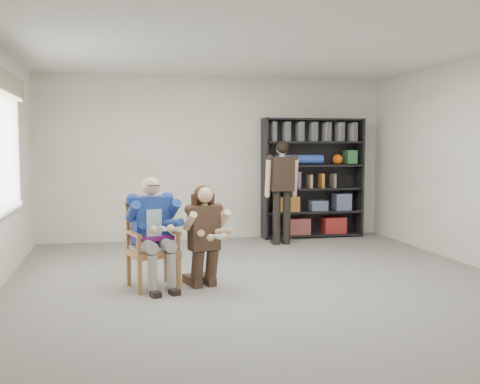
{
  "coord_description": "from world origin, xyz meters",
  "views": [
    {
      "loc": [
        -1.66,
        -6.12,
        1.61
      ],
      "look_at": [
        -0.2,
        0.6,
        1.05
      ],
      "focal_mm": 42.0,
      "sensor_mm": 36.0,
      "label": 1
    }
  ],
  "objects": [
    {
      "name": "standing_man",
      "position": [
        0.95,
        2.66,
        0.85
      ],
      "size": [
        0.53,
        0.31,
        1.7
      ],
      "primitive_type": null,
      "rotation": [
        0.0,
        0.0,
        0.03
      ],
      "color": "black",
      "rests_on": "floor"
    },
    {
      "name": "room_shell",
      "position": [
        0.0,
        0.0,
        1.4
      ],
      "size": [
        6.0,
        7.0,
        2.8
      ],
      "primitive_type": null,
      "color": "beige",
      "rests_on": "ground"
    },
    {
      "name": "window_left",
      "position": [
        -2.95,
        1.0,
        1.63
      ],
      "size": [
        0.16,
        2.0,
        1.75
      ],
      "primitive_type": null,
      "color": "white",
      "rests_on": "room_shell"
    },
    {
      "name": "armchair",
      "position": [
        -1.29,
        0.24,
        0.49
      ],
      "size": [
        0.69,
        0.68,
        0.98
      ],
      "primitive_type": null,
      "rotation": [
        0.0,
        0.0,
        0.26
      ],
      "color": "olive",
      "rests_on": "floor"
    },
    {
      "name": "seated_man",
      "position": [
        -1.29,
        0.24,
        0.64
      ],
      "size": [
        0.73,
        0.88,
        1.28
      ],
      "primitive_type": null,
      "rotation": [
        0.0,
        0.0,
        0.26
      ],
      "color": "navy",
      "rests_on": "floor"
    },
    {
      "name": "bookshelf",
      "position": [
        1.7,
        3.28,
        1.05
      ],
      "size": [
        1.8,
        0.38,
        2.1
      ],
      "primitive_type": null,
      "color": "black",
      "rests_on": "floor"
    },
    {
      "name": "floor",
      "position": [
        0.0,
        0.0,
        0.0
      ],
      "size": [
        6.0,
        7.0,
        0.01
      ],
      "primitive_type": "cube",
      "color": "slate",
      "rests_on": "ground"
    },
    {
      "name": "kneeling_woman",
      "position": [
        -0.71,
        0.12,
        0.59
      ],
      "size": [
        0.68,
        0.89,
        1.17
      ],
      "primitive_type": null,
      "rotation": [
        0.0,
        0.0,
        0.26
      ],
      "color": "#34231C",
      "rests_on": "floor"
    }
  ]
}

